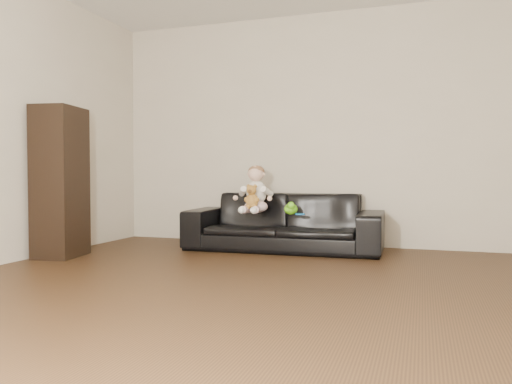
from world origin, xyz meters
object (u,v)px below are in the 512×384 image
(toy_rattle, at_px, (291,211))
(toy_blue_disc, at_px, (300,214))
(baby, at_px, (256,192))
(teddy_bear, at_px, (252,197))
(cabinet, at_px, (60,182))
(sofa, at_px, (284,222))
(toy_green, at_px, (291,209))

(toy_rattle, height_order, toy_blue_disc, toy_rattle)
(baby, height_order, toy_rattle, baby)
(teddy_bear, height_order, toy_rattle, teddy_bear)
(teddy_bear, height_order, toy_blue_disc, teddy_bear)
(baby, xyz_separation_m, teddy_bear, (0.01, -0.15, -0.04))
(baby, height_order, toy_blue_disc, baby)
(cabinet, relative_size, toy_blue_disc, 14.77)
(baby, xyz_separation_m, toy_rattle, (0.40, -0.06, -0.19))
(sofa, relative_size, teddy_bear, 8.40)
(baby, bearing_deg, toy_blue_disc, -14.29)
(baby, bearing_deg, toy_green, -19.72)
(toy_green, bearing_deg, sofa, 122.23)
(toy_green, bearing_deg, cabinet, -156.44)
(cabinet, distance_m, toy_blue_disc, 2.36)
(toy_rattle, bearing_deg, toy_blue_disc, -5.13)
(teddy_bear, bearing_deg, toy_green, -8.27)
(cabinet, relative_size, teddy_bear, 5.95)
(sofa, height_order, toy_rattle, sofa)
(sofa, height_order, cabinet, cabinet)
(toy_rattle, bearing_deg, toy_green, -75.33)
(cabinet, distance_m, toy_green, 2.26)
(teddy_bear, distance_m, toy_green, 0.42)
(sofa, height_order, toy_blue_disc, sofa)
(baby, relative_size, teddy_bear, 2.06)
(baby, bearing_deg, teddy_bear, -92.82)
(sofa, relative_size, cabinet, 1.41)
(sofa, bearing_deg, teddy_bear, -137.10)
(toy_green, relative_size, toy_blue_disc, 1.68)
(sofa, xyz_separation_m, toy_rattle, (0.12, -0.17, 0.13))
(sofa, bearing_deg, toy_green, -59.65)
(sofa, bearing_deg, baby, -159.85)
(cabinet, distance_m, toy_rattle, 2.27)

